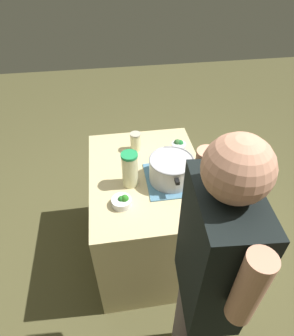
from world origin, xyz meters
TOP-DOWN VIEW (x-y plane):
  - ground_plane at (0.00, 0.00)m, footprint 8.00×8.00m
  - counter_slab at (0.00, 0.00)m, footprint 1.01×0.77m
  - dish_cloth at (0.08, 0.14)m, footprint 0.35×0.31m
  - cooking_pot at (0.08, 0.14)m, footprint 0.35×0.28m
  - lemonade_pitcher at (0.08, -0.12)m, footprint 0.10×0.10m
  - mason_jar at (-0.28, -0.04)m, footprint 0.08×0.08m
  - broccoli_bowl_front at (-0.23, 0.27)m, footprint 0.10×0.10m
  - broccoli_bowl_center at (0.25, -0.19)m, footprint 0.12×0.12m
  - person_cook at (0.87, 0.11)m, footprint 0.50×0.23m

SIDE VIEW (x-z plane):
  - ground_plane at x=0.00m, z-range 0.00..0.00m
  - counter_slab at x=0.00m, z-range 0.00..0.85m
  - dish_cloth at x=0.08m, z-range 0.85..0.86m
  - broccoli_bowl_center at x=0.25m, z-range 0.84..0.92m
  - broccoli_bowl_front at x=-0.23m, z-range 0.84..0.93m
  - mason_jar at x=-0.28m, z-range 0.85..0.99m
  - cooking_pot at x=0.08m, z-range 0.86..1.02m
  - person_cook at x=0.87m, z-range 0.09..1.82m
  - lemonade_pitcher at x=0.08m, z-range 0.85..1.09m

